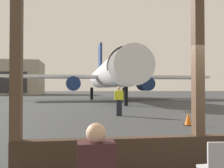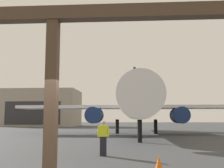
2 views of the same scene
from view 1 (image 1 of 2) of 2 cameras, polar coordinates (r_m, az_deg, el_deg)
name	(u,v)px [view 1 (image 1 of 2)]	position (r m, az deg, el deg)	size (l,w,h in m)	color
ground_plane	(90,97)	(44.81, -5.10, -3.14)	(220.00, 220.00, 0.00)	#383A3D
window_frame	(198,101)	(5.33, 19.60, -3.72)	(7.41, 0.24, 3.82)	#38281E
cafe_chair_aisle_left	(219,166)	(3.83, 23.85, -17.26)	(0.42, 0.42, 0.89)	#B2B2B7
airplane	(109,75)	(34.30, -0.64, 2.15)	(28.81, 31.10, 10.36)	silver
ground_crew_worker	(119,101)	(14.34, 1.65, -3.91)	(0.56, 0.22, 1.74)	black
traffic_cone	(188,119)	(11.17, 17.49, -7.91)	(0.36, 0.36, 0.58)	orange
distant_hangar	(7,78)	(74.86, -23.58, 1.34)	(19.53, 12.61, 9.33)	#9E9384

